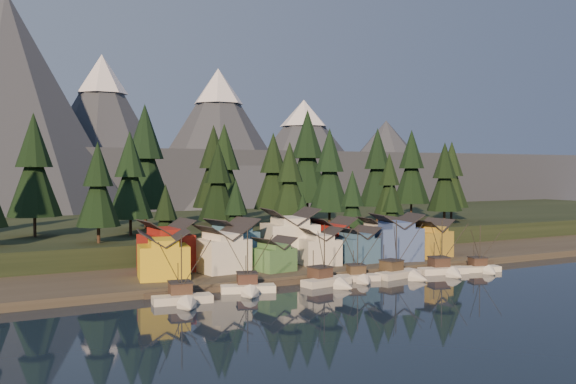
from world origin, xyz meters
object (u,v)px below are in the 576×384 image
boat_2 (330,273)px  boat_5 (446,263)px  boat_0 (184,289)px  boat_1 (249,280)px  house_front_0 (163,253)px  boat_3 (360,270)px  house_front_1 (222,247)px  boat_6 (483,262)px  boat_4 (403,266)px  house_back_0 (166,244)px  house_back_1 (232,241)px

boat_2 → boat_5: bearing=-9.9°
boat_0 → boat_2: (29.18, 2.31, 0.05)m
boat_1 → house_front_0: boat_1 is taller
boat_3 → house_front_1: house_front_1 is taller
boat_2 → boat_6: boat_2 is taller
boat_4 → boat_5: bearing=-14.9°
boat_5 → house_back_0: 56.68m
boat_3 → house_back_0: bearing=163.4°
boat_4 → boat_6: (19.58, -2.18, -0.26)m
boat_0 → boat_3: 36.98m
boat_1 → boat_3: bearing=20.5°
boat_2 → house_back_1: 25.27m
house_back_0 → boat_0: bearing=-103.3°
boat_0 → boat_2: bearing=13.4°
boat_0 → boat_5: boat_5 is taller
house_back_1 → boat_6: bearing=-39.2°
boat_5 → house_front_0: boat_5 is taller
boat_0 → boat_5: size_ratio=0.98×
boat_3 → boat_1: bearing=-162.4°
house_front_1 → house_back_1: bearing=47.2°
boat_4 → house_back_0: house_back_0 is taller
boat_0 → house_back_1: (19.63, 25.34, 4.20)m
boat_4 → boat_5: 10.57m
boat_1 → house_back_1: size_ratio=1.19×
house_front_0 → house_back_1: house_back_1 is taller
boat_0 → house_back_1: size_ratio=1.19×
house_back_1 → house_front_0: bearing=-164.5°
house_front_1 → boat_5: bearing=-27.7°
boat_3 → house_back_0: size_ratio=1.10×
boat_0 → boat_5: (56.89, 1.78, -0.00)m
boat_2 → boat_6: bearing=-11.7°
boat_5 → house_back_0: bearing=169.7°
boat_0 → boat_6: bearing=9.2°
boat_2 → house_front_1: (-14.58, 16.32, 3.86)m
boat_0 → boat_3: size_ratio=1.10×
boat_0 → boat_1: boat_0 is taller
boat_2 → boat_1: bearing=167.5°
boat_3 → house_front_0: 37.27m
boat_1 → boat_6: 53.00m
boat_0 → house_front_0: bearing=91.8°
boat_3 → house_back_1: 27.97m
boat_1 → house_back_1: (6.62, 21.99, 4.22)m
boat_2 → house_back_0: bearing=128.4°
boat_0 → boat_6: size_ratio=1.12×
boat_6 → house_back_1: bearing=167.5°
house_back_0 → boat_4: bearing=-29.4°
boat_1 → house_front_0: (-10.96, 13.25, 3.77)m
boat_1 → house_front_0: 17.60m
house_front_0 → house_front_1: 12.70m
house_back_0 → boat_1: bearing=-71.0°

